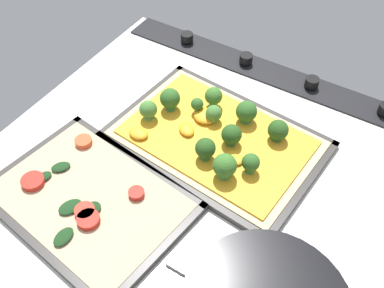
# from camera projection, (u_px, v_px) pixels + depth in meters

# --- Properties ---
(ground_plane) EXTENTS (0.75, 0.67, 0.03)m
(ground_plane) POSITION_uv_depth(u_px,v_px,m) (205.00, 176.00, 0.78)
(ground_plane) COLOR silver
(stove_control_panel) EXTENTS (0.72, 0.07, 0.03)m
(stove_control_panel) POSITION_uv_depth(u_px,v_px,m) (277.00, 74.00, 0.93)
(stove_control_panel) COLOR black
(stove_control_panel) RESTS_ON ground_plane
(baking_tray_front) EXTENTS (0.39, 0.28, 0.01)m
(baking_tray_front) POSITION_uv_depth(u_px,v_px,m) (216.00, 142.00, 0.81)
(baking_tray_front) COLOR #33302D
(baking_tray_front) RESTS_ON ground_plane
(broccoli_pizza) EXTENTS (0.36, 0.26, 0.06)m
(broccoli_pizza) POSITION_uv_depth(u_px,v_px,m) (216.00, 134.00, 0.79)
(broccoli_pizza) COLOR #D3B77F
(broccoli_pizza) RESTS_ON baking_tray_front
(baking_tray_back) EXTENTS (0.34, 0.27, 0.01)m
(baking_tray_back) POSITION_uv_depth(u_px,v_px,m) (90.00, 201.00, 0.72)
(baking_tray_back) COLOR #33302D
(baking_tray_back) RESTS_ON ground_plane
(veggie_pizza_back) EXTENTS (0.32, 0.24, 0.02)m
(veggie_pizza_back) POSITION_uv_depth(u_px,v_px,m) (87.00, 198.00, 0.71)
(veggie_pizza_back) COLOR tan
(veggie_pizza_back) RESTS_ON baking_tray_back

